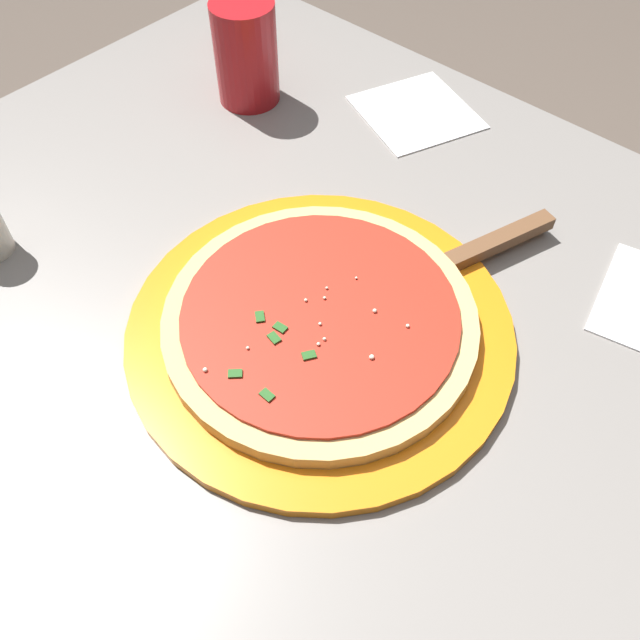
% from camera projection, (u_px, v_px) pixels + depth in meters
% --- Properties ---
extents(ground_plane, '(5.00, 5.00, 0.00)m').
position_uv_depth(ground_plane, '(314.00, 553.00, 1.24)').
color(ground_plane, brown).
extents(restaurant_table, '(1.04, 0.85, 0.74)m').
position_uv_depth(restaurant_table, '(311.00, 373.00, 0.76)').
color(restaurant_table, black).
rests_on(restaurant_table, ground_plane).
extents(serving_plate, '(0.36, 0.36, 0.01)m').
position_uv_depth(serving_plate, '(320.00, 329.00, 0.63)').
color(serving_plate, orange).
rests_on(serving_plate, restaurant_table).
extents(pizza, '(0.29, 0.29, 0.02)m').
position_uv_depth(pizza, '(320.00, 319.00, 0.61)').
color(pizza, '#DBB26B').
rests_on(pizza, serving_plate).
extents(pizza_server, '(0.11, 0.22, 0.01)m').
position_uv_depth(pizza_server, '(467.00, 256.00, 0.67)').
color(pizza_server, silver).
rests_on(pizza_server, serving_plate).
extents(cup_tall_drink, '(0.08, 0.08, 0.12)m').
position_uv_depth(cup_tall_drink, '(246.00, 53.00, 0.81)').
color(cup_tall_drink, '#B2191E').
rests_on(cup_tall_drink, restaurant_table).
extents(cup_small_sauce, '(0.05, 0.05, 0.06)m').
position_uv_depth(cup_small_sauce, '(240.00, 29.00, 0.91)').
color(cup_small_sauce, '#B2191E').
rests_on(cup_small_sauce, restaurant_table).
extents(napkin_loose_left, '(0.17, 0.17, 0.00)m').
position_uv_depth(napkin_loose_left, '(416.00, 112.00, 0.84)').
color(napkin_loose_left, white).
rests_on(napkin_loose_left, restaurant_table).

